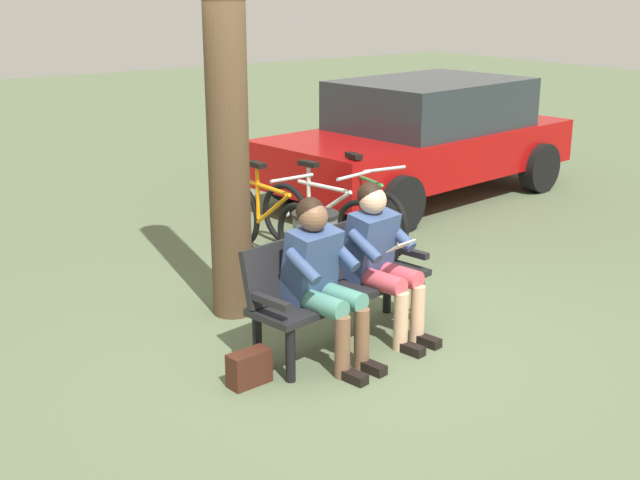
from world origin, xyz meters
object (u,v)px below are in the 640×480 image
(litter_bin, at_px, (315,253))
(parked_car, at_px, (423,136))
(person_reading, at_px, (380,254))
(handbag, at_px, (249,368))
(bicycle_purple, at_px, (322,220))
(bench, at_px, (336,278))
(tree_trunk, at_px, (226,75))
(person_companion, at_px, (322,274))
(bicycle_black, at_px, (362,211))
(bicycle_orange, at_px, (268,222))

(litter_bin, height_order, parked_car, parked_car)
(person_reading, bearing_deg, handbag, -3.78)
(litter_bin, relative_size, bicycle_purple, 0.44)
(bench, xyz_separation_m, litter_bin, (-0.48, -0.92, -0.14))
(tree_trunk, height_order, bicycle_purple, tree_trunk)
(bench, bearing_deg, person_companion, 26.85)
(bench, relative_size, litter_bin, 2.25)
(person_companion, relative_size, parked_car, 0.27)
(person_reading, distance_m, bicycle_black, 2.39)
(bicycle_purple, bearing_deg, handbag, -57.74)
(litter_bin, height_order, bicycle_black, bicycle_black)
(litter_bin, xyz_separation_m, bicycle_purple, (-0.70, -0.84, -0.01))
(bench, xyz_separation_m, parked_car, (-3.65, -2.98, 0.27))
(parked_car, bearing_deg, person_companion, 32.28)
(bicycle_black, relative_size, bicycle_orange, 1.00)
(person_companion, xyz_separation_m, bicycle_black, (-2.01, -2.03, -0.30))
(bench, xyz_separation_m, person_companion, (0.29, 0.22, 0.16))
(tree_trunk, distance_m, bicycle_black, 2.74)
(tree_trunk, xyz_separation_m, bicycle_black, (-2.06, -0.85, -1.60))
(person_companion, relative_size, bicycle_purple, 0.72)
(litter_bin, bearing_deg, bench, 62.69)
(person_reading, xyz_separation_m, parked_car, (-3.31, -3.09, 0.11))
(bicycle_orange, bearing_deg, parked_car, 106.78)
(person_companion, bearing_deg, bicycle_orange, -123.57)
(tree_trunk, bearing_deg, parked_car, -153.10)
(bench, xyz_separation_m, handbag, (0.92, 0.24, -0.39))
(bicycle_black, bearing_deg, litter_bin, -46.61)
(tree_trunk, xyz_separation_m, bicycle_purple, (-1.51, -0.81, -1.60))
(handbag, bearing_deg, tree_trunk, -115.85)
(person_reading, height_order, bicycle_orange, person_reading)
(person_reading, distance_m, tree_trunk, 1.81)
(person_reading, height_order, litter_bin, person_reading)
(person_reading, height_order, parked_car, parked_car)
(person_companion, xyz_separation_m, litter_bin, (-0.77, -1.14, -0.29))
(person_reading, height_order, tree_trunk, tree_trunk)
(tree_trunk, xyz_separation_m, litter_bin, (-0.82, 0.04, -1.59))
(tree_trunk, bearing_deg, person_reading, 122.51)
(bicycle_purple, bearing_deg, bicycle_orange, -131.08)
(bench, bearing_deg, handbag, 4.87)
(handbag, height_order, bicycle_orange, bicycle_orange)
(handbag, bearing_deg, bench, -165.48)
(person_reading, bearing_deg, bicycle_black, -135.38)
(bench, height_order, person_companion, person_companion)
(bicycle_black, bearing_deg, person_companion, -36.96)
(bicycle_orange, xyz_separation_m, parked_car, (-2.94, -0.95, 0.41))
(handbag, relative_size, bicycle_black, 0.18)
(person_companion, xyz_separation_m, bicycle_purple, (-1.46, -1.98, -0.30))
(bicycle_orange, bearing_deg, tree_trunk, -45.44)
(tree_trunk, bearing_deg, bicycle_orange, -134.30)
(tree_trunk, xyz_separation_m, parked_car, (-3.99, -2.02, -1.18))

